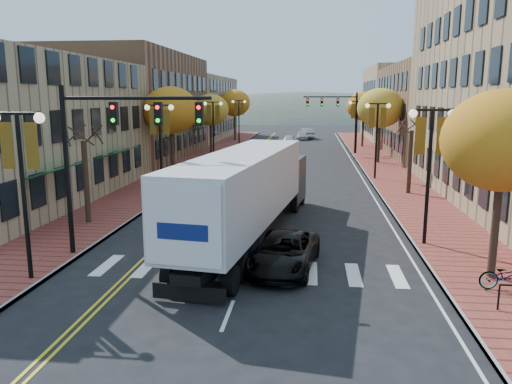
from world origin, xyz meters
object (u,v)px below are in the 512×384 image
(navy_sedan, at_px, (235,244))
(bicycle, at_px, (508,276))
(semi_truck, at_px, (251,187))
(black_suv, at_px, (284,252))

(navy_sedan, height_order, bicycle, navy_sedan)
(navy_sedan, bearing_deg, semi_truck, 87.21)
(semi_truck, xyz_separation_m, navy_sedan, (-0.21, -3.34, -1.73))
(navy_sedan, relative_size, black_suv, 0.86)
(semi_truck, bearing_deg, navy_sedan, -85.85)
(navy_sedan, relative_size, bicycle, 2.28)
(navy_sedan, distance_m, black_suv, 2.15)
(semi_truck, xyz_separation_m, bicycle, (9.40, -5.69, -1.79))
(black_suv, bearing_deg, semi_truck, 121.04)
(navy_sedan, bearing_deg, bicycle, -12.92)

